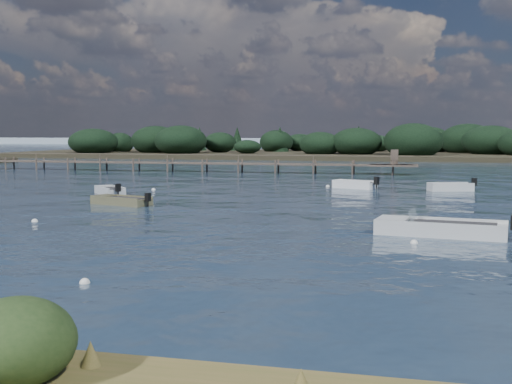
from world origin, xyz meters
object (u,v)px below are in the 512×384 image
(tender_far_grey_b, at_px, (450,189))
(tender_far_grey, at_px, (110,192))
(tender_far_white, at_px, (355,186))
(dinghy_mid_white_a, at_px, (440,231))
(jetty, at_px, (170,163))
(dinghy_mid_grey, at_px, (121,202))

(tender_far_grey_b, bearing_deg, tender_far_grey, -160.01)
(tender_far_grey, relative_size, tender_far_grey_b, 0.86)
(tender_far_white, height_order, tender_far_grey, tender_far_white)
(dinghy_mid_white_a, bearing_deg, jetty, 124.69)
(tender_far_white, bearing_deg, tender_far_grey_b, -4.21)
(tender_far_white, xyz_separation_m, jetty, (-23.09, 18.41, 0.80))
(tender_far_white, height_order, dinghy_mid_grey, tender_far_white)
(tender_far_grey, bearing_deg, dinghy_mid_white_a, -31.37)
(tender_far_grey_b, xyz_separation_m, dinghy_mid_grey, (-20.60, -14.85, -0.04))
(tender_far_grey_b, bearing_deg, jetty, 148.16)
(dinghy_mid_white_a, relative_size, dinghy_mid_grey, 1.40)
(dinghy_mid_white_a, bearing_deg, dinghy_mid_grey, 157.50)
(tender_far_white, bearing_deg, dinghy_mid_white_a, -76.16)
(dinghy_mid_white_a, distance_m, jetty, 50.64)
(tender_far_grey, relative_size, dinghy_mid_white_a, 0.54)
(tender_far_grey_b, distance_m, dinghy_mid_grey, 25.40)
(tender_far_grey, xyz_separation_m, dinghy_mid_grey, (3.76, -5.99, -0.02))
(tender_far_white, distance_m, tender_far_grey, 19.38)
(dinghy_mid_grey, distance_m, jetty, 35.24)
(tender_far_grey_b, distance_m, jetty, 35.93)
(jetty, bearing_deg, tender_far_white, -38.56)
(dinghy_mid_white_a, height_order, dinghy_mid_grey, dinghy_mid_white_a)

